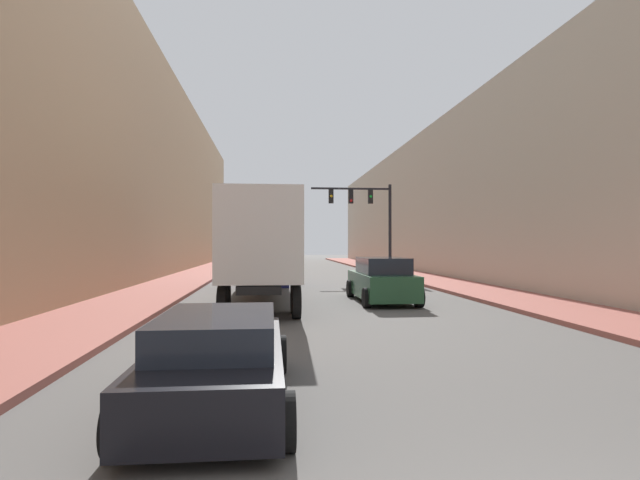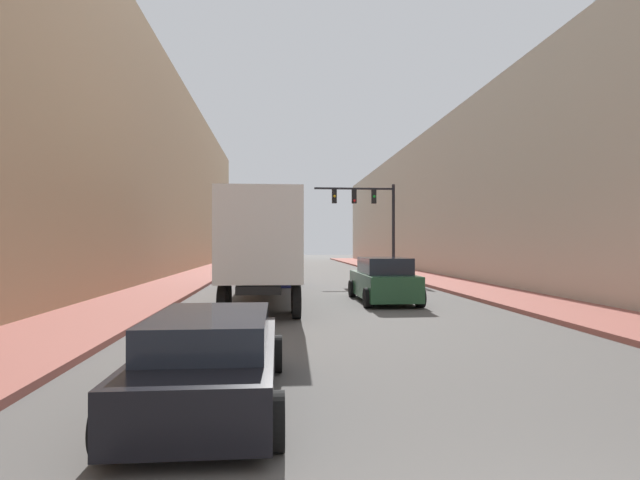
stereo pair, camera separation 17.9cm
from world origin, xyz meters
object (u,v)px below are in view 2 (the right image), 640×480
Objects in this scene: semi_truck at (265,244)px; sedan_car at (213,359)px; traffic_signal_gantry at (372,211)px; suv_car at (383,281)px.

semi_truck reaches higher than sedan_car.
traffic_signal_gantry reaches higher than semi_truck.
semi_truck is 2.85× the size of suv_car.
semi_truck is at bearing 158.81° from suv_car.
suv_car is at bearing -99.10° from traffic_signal_gantry.
sedan_car is (-0.38, -13.63, -1.60)m from semi_truck.
sedan_car is 26.16m from traffic_signal_gantry.
traffic_signal_gantry is (6.67, 11.29, 2.12)m from semi_truck.
sedan_car is 0.75× the size of traffic_signal_gantry.
semi_truck is 2.29× the size of traffic_signal_gantry.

